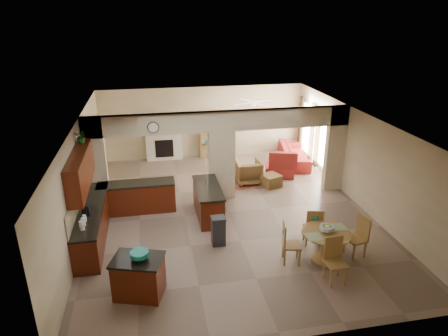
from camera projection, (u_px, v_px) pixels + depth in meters
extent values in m
plane|color=#7D6857|center=(228.00, 212.00, 11.76)|extent=(10.00, 10.00, 0.00)
plane|color=white|center=(228.00, 120.00, 10.73)|extent=(10.00, 10.00, 0.00)
plane|color=beige|center=(203.00, 122.00, 15.81)|extent=(8.00, 0.00, 8.00)
plane|color=beige|center=(287.00, 276.00, 6.68)|extent=(8.00, 0.00, 8.00)
plane|color=beige|center=(80.00, 178.00, 10.55)|extent=(0.00, 10.00, 10.00)
plane|color=beige|center=(359.00, 159.00, 11.94)|extent=(0.00, 10.00, 10.00)
cube|color=beige|center=(96.00, 164.00, 11.52)|extent=(0.60, 0.25, 2.80)
cube|color=beige|center=(222.00, 165.00, 12.27)|extent=(0.80, 0.25, 2.20)
cube|color=beige|center=(335.00, 149.00, 12.80)|extent=(0.60, 0.25, 2.80)
cube|color=beige|center=(222.00, 121.00, 11.75)|extent=(8.00, 0.25, 0.60)
cube|color=#440B07|center=(93.00, 224.00, 10.23)|extent=(0.60, 3.20, 0.86)
cube|color=black|center=(91.00, 208.00, 10.06)|extent=(0.62, 3.22, 0.05)
cube|color=tan|center=(77.00, 198.00, 9.90)|extent=(0.02, 3.20, 0.55)
cube|color=#440B07|center=(137.00, 198.00, 11.67)|extent=(2.20, 0.60, 0.86)
cube|color=black|center=(136.00, 184.00, 11.50)|extent=(2.22, 0.62, 0.05)
cube|color=#440B07|center=(80.00, 171.00, 9.66)|extent=(0.35, 2.40, 0.90)
cube|color=#440B07|center=(208.00, 202.00, 11.41)|extent=(0.65, 1.80, 0.86)
cube|color=black|center=(208.00, 188.00, 11.24)|extent=(0.70, 1.85, 0.05)
cube|color=silver|center=(213.00, 216.00, 10.64)|extent=(0.58, 0.04, 0.70)
cylinder|color=#4F351A|center=(153.00, 127.00, 11.29)|extent=(0.34, 0.03, 0.34)
cube|color=#994837|center=(250.00, 181.00, 13.89)|extent=(1.60, 1.30, 0.01)
cube|color=beige|center=(164.00, 146.00, 15.70)|extent=(1.40, 0.28, 1.10)
cube|color=black|center=(164.00, 149.00, 15.59)|extent=(0.70, 0.04, 0.70)
cube|color=beige|center=(163.00, 132.00, 15.46)|extent=(1.60, 0.35, 0.10)
cube|color=olive|center=(213.00, 135.00, 15.89)|extent=(1.00, 0.32, 1.80)
cube|color=white|center=(325.00, 142.00, 14.11)|extent=(0.02, 0.90, 1.90)
cube|color=white|center=(307.00, 129.00, 15.66)|extent=(0.02, 0.90, 1.90)
cube|color=white|center=(315.00, 139.00, 14.94)|extent=(0.02, 0.70, 2.10)
cube|color=#45251B|center=(331.00, 147.00, 13.55)|extent=(0.10, 0.28, 2.30)
cube|color=#45251B|center=(317.00, 137.00, 14.65)|extent=(0.10, 0.28, 2.30)
cube|color=#45251B|center=(312.00, 133.00, 15.11)|extent=(0.10, 0.28, 2.30)
cube|color=#45251B|center=(301.00, 125.00, 16.20)|extent=(0.10, 0.28, 2.30)
cylinder|color=white|center=(254.00, 102.00, 13.82)|extent=(1.00, 1.00, 0.10)
cube|color=#440B07|center=(139.00, 278.00, 8.22)|extent=(1.12, 0.93, 0.83)
cube|color=black|center=(137.00, 260.00, 8.06)|extent=(1.18, 0.99, 0.05)
cylinder|color=#148B7E|center=(140.00, 255.00, 8.01)|extent=(0.37, 0.37, 0.17)
cube|color=#2A2A2C|center=(218.00, 232.00, 10.03)|extent=(0.34, 0.29, 0.71)
cylinder|color=olive|center=(326.00, 233.00, 9.22)|extent=(1.14, 1.14, 0.04)
cylinder|color=olive|center=(325.00, 246.00, 9.35)|extent=(0.17, 0.17, 0.74)
cylinder|color=olive|center=(323.00, 259.00, 9.48)|extent=(0.58, 0.58, 0.06)
cylinder|color=#7DA623|center=(327.00, 228.00, 9.19)|extent=(0.33, 0.33, 0.17)
imported|color=maroon|center=(294.00, 154.00, 15.42)|extent=(2.58, 1.41, 0.71)
cube|color=maroon|center=(279.00, 170.00, 14.28)|extent=(1.16, 1.04, 0.39)
imported|color=maroon|center=(248.00, 172.00, 13.64)|extent=(0.86, 0.88, 0.79)
cube|color=maroon|center=(271.00, 180.00, 13.41)|extent=(0.73, 0.73, 0.41)
imported|color=#124414|center=(82.00, 136.00, 10.18)|extent=(0.37, 0.34, 0.36)
cube|color=olive|center=(312.00, 228.00, 10.03)|extent=(0.50, 0.50, 0.05)
cube|color=olive|center=(317.00, 232.00, 10.27)|extent=(0.04, 0.04, 0.44)
cube|color=olive|center=(304.00, 232.00, 10.28)|extent=(0.04, 0.04, 0.44)
cube|color=olive|center=(320.00, 239.00, 9.96)|extent=(0.04, 0.04, 0.44)
cube|color=olive|center=(306.00, 239.00, 9.96)|extent=(0.04, 0.04, 0.44)
cube|color=olive|center=(315.00, 221.00, 9.75)|extent=(0.42, 0.13, 0.55)
cube|color=#148B7E|center=(315.00, 219.00, 9.70)|extent=(0.14, 0.04, 0.14)
cube|color=olive|center=(356.00, 239.00, 9.53)|extent=(0.51, 0.51, 0.05)
cube|color=olive|center=(344.00, 246.00, 9.69)|extent=(0.04, 0.04, 0.44)
cube|color=olive|center=(354.00, 253.00, 9.40)|extent=(0.04, 0.04, 0.44)
cube|color=olive|center=(355.00, 242.00, 9.82)|extent=(0.04, 0.04, 0.44)
cube|color=olive|center=(365.00, 249.00, 9.53)|extent=(0.04, 0.04, 0.44)
cube|color=olive|center=(363.00, 227.00, 9.49)|extent=(0.14, 0.42, 0.55)
cube|color=#148B7E|center=(365.00, 224.00, 9.47)|extent=(0.04, 0.14, 0.14)
cube|color=olive|center=(336.00, 264.00, 8.61)|extent=(0.43, 0.43, 0.05)
cube|color=olive|center=(331.00, 278.00, 8.51)|extent=(0.04, 0.04, 0.44)
cube|color=olive|center=(346.00, 276.00, 8.57)|extent=(0.04, 0.04, 0.44)
cube|color=olive|center=(324.00, 269.00, 8.81)|extent=(0.04, 0.04, 0.44)
cube|color=olive|center=(338.00, 267.00, 8.88)|extent=(0.04, 0.04, 0.44)
cube|color=olive|center=(333.00, 247.00, 8.67)|extent=(0.42, 0.05, 0.55)
cube|color=#148B7E|center=(333.00, 244.00, 8.67)|extent=(0.14, 0.01, 0.14)
cube|color=olive|center=(292.00, 245.00, 9.29)|extent=(0.50, 0.50, 0.05)
cube|color=olive|center=(299.00, 258.00, 9.21)|extent=(0.04, 0.04, 0.44)
cube|color=olive|center=(297.00, 250.00, 9.53)|extent=(0.04, 0.04, 0.44)
cube|color=olive|center=(285.00, 258.00, 9.22)|extent=(0.04, 0.04, 0.44)
cube|color=olive|center=(283.00, 249.00, 9.53)|extent=(0.04, 0.04, 0.44)
cube|color=olive|center=(284.00, 234.00, 9.18)|extent=(0.13, 0.42, 0.55)
cube|color=#148B7E|center=(283.00, 231.00, 9.15)|extent=(0.04, 0.14, 0.14)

